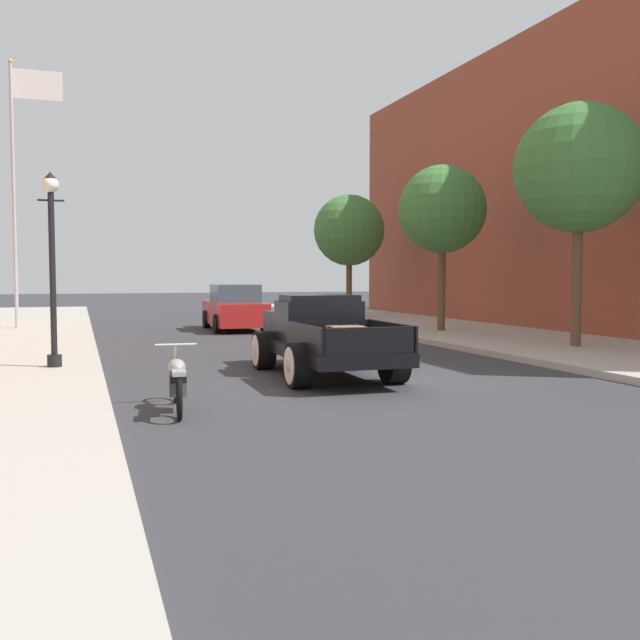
# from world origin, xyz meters

# --- Properties ---
(ground_plane) EXTENTS (140.00, 140.00, 0.00)m
(ground_plane) POSITION_xyz_m (0.00, 0.00, 0.00)
(ground_plane) COLOR #333338
(hotrod_truck_black) EXTENTS (2.25, 4.97, 1.58)m
(hotrod_truck_black) POSITION_xyz_m (-0.37, 1.30, 0.75)
(hotrod_truck_black) COLOR black
(hotrod_truck_black) RESTS_ON ground
(motorcycle_parked) EXTENTS (0.62, 2.12, 0.93)m
(motorcycle_parked) POSITION_xyz_m (-3.58, -1.71, 0.44)
(motorcycle_parked) COLOR black
(motorcycle_parked) RESTS_ON ground
(car_background_red) EXTENTS (1.96, 4.34, 1.65)m
(car_background_red) POSITION_xyz_m (0.40, 13.19, 0.77)
(car_background_red) COLOR #AD1E1E
(car_background_red) RESTS_ON ground
(street_lamp_near) EXTENTS (0.50, 0.32, 3.85)m
(street_lamp_near) POSITION_xyz_m (-5.39, 2.99, 2.39)
(street_lamp_near) COLOR black
(street_lamp_near) RESTS_ON sidewalk_left
(flagpole) EXTENTS (1.74, 0.16, 9.16)m
(flagpole) POSITION_xyz_m (-6.73, 14.63, 5.77)
(flagpole) COLOR #B2B2B7
(flagpole) RESTS_ON sidewalk_left
(street_tree_nearest) EXTENTS (3.29, 3.29, 6.19)m
(street_tree_nearest) POSITION_xyz_m (7.22, 3.16, 4.68)
(street_tree_nearest) COLOR brown
(street_tree_nearest) RESTS_ON sidewalk_right
(street_tree_second) EXTENTS (2.89, 2.89, 5.44)m
(street_tree_second) POSITION_xyz_m (6.47, 8.99, 4.13)
(street_tree_second) COLOR brown
(street_tree_second) RESTS_ON sidewalk_right
(street_tree_third) EXTENTS (3.17, 3.17, 5.42)m
(street_tree_third) POSITION_xyz_m (6.59, 17.82, 3.97)
(street_tree_third) COLOR brown
(street_tree_third) RESTS_ON sidewalk_right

